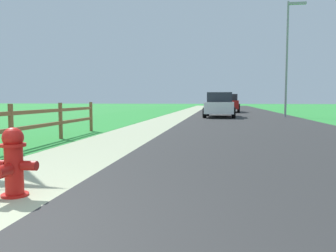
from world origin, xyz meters
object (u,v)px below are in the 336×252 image
at_px(fire_hydrant, 13,161).
at_px(street_lamp, 288,50).
at_px(parked_car_red, 228,103).
at_px(parked_suv_white, 220,105).

height_order(fire_hydrant, street_lamp, street_lamp).
bearing_deg(parked_car_red, parked_suv_white, -94.99).
xyz_separation_m(parked_car_red, street_lamp, (3.58, -8.15, 3.51)).
bearing_deg(parked_car_red, fire_hydrant, -96.77).
relative_size(fire_hydrant, street_lamp, 0.11).
distance_m(fire_hydrant, street_lamp, 20.81).
relative_size(fire_hydrant, parked_car_red, 0.19).
xyz_separation_m(parked_suv_white, parked_car_red, (0.76, 8.74, 0.04)).
xyz_separation_m(parked_suv_white, street_lamp, (4.34, 0.60, 3.54)).
xyz_separation_m(fire_hydrant, parked_car_red, (3.26, 27.41, 0.39)).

